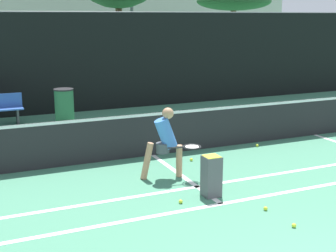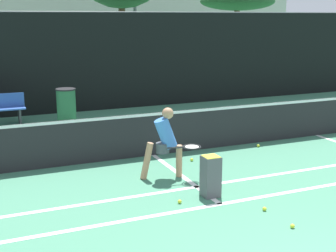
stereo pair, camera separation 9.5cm
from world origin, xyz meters
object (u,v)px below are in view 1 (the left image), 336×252
Objects in this scene: trash_bin at (64,105)px; parked_car at (58,76)px; ball_hopper at (211,175)px; player_practicing at (166,140)px.

parked_car reaches higher than trash_bin.
player_practicing is at bearing 106.11° from ball_hopper.
trash_bin is 5.64m from parked_car.
trash_bin is at bearing 108.18° from player_practicing.
parked_car is (-0.19, 12.36, 0.27)m from ball_hopper.
parked_car is at bearing 80.77° from trash_bin.
player_practicing is at bearing -90.75° from parked_car.
trash_bin is at bearing 99.14° from ball_hopper.
ball_hopper is (0.34, -1.16, -0.37)m from player_practicing.
parked_car is at bearing 99.77° from player_practicing.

